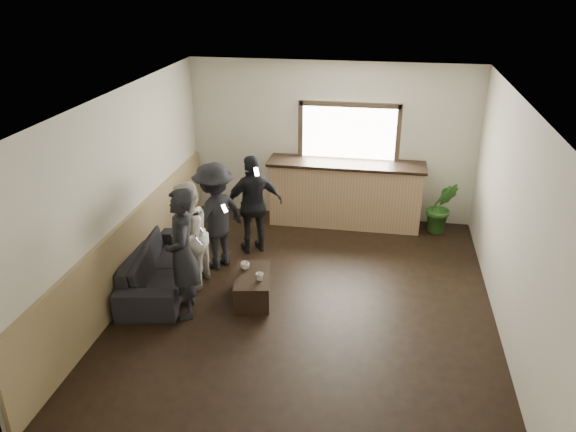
% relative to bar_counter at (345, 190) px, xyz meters
% --- Properties ---
extents(ground, '(5.00, 6.00, 0.01)m').
position_rel_bar_counter_xyz_m(ground, '(-0.30, -2.70, -0.64)').
color(ground, black).
extents(room_shell, '(5.01, 6.01, 2.80)m').
position_rel_bar_counter_xyz_m(room_shell, '(-1.04, -2.70, 0.83)').
color(room_shell, silver).
rests_on(room_shell, ground).
extents(bar_counter, '(2.70, 0.68, 2.13)m').
position_rel_bar_counter_xyz_m(bar_counter, '(0.00, 0.00, 0.00)').
color(bar_counter, '#A47F59').
rests_on(bar_counter, ground).
extents(sofa, '(1.15, 2.17, 0.60)m').
position_rel_bar_counter_xyz_m(sofa, '(-2.45, -2.59, -0.34)').
color(sofa, black).
rests_on(sofa, ground).
extents(coffee_table, '(0.62, 0.92, 0.38)m').
position_rel_bar_counter_xyz_m(coffee_table, '(-1.04, -2.73, -0.45)').
color(coffee_table, black).
rests_on(coffee_table, ground).
extents(cup_a, '(0.18, 0.18, 0.10)m').
position_rel_bar_counter_xyz_m(cup_a, '(-1.18, -2.59, -0.22)').
color(cup_a, silver).
rests_on(cup_a, coffee_table).
extents(cup_b, '(0.14, 0.14, 0.10)m').
position_rel_bar_counter_xyz_m(cup_b, '(-0.91, -2.85, -0.22)').
color(cup_b, silver).
rests_on(cup_b, coffee_table).
extents(potted_plant, '(0.55, 0.46, 0.93)m').
position_rel_bar_counter_xyz_m(potted_plant, '(1.65, -0.08, -0.18)').
color(potted_plant, '#2D6623').
rests_on(potted_plant, ground).
extents(person_a, '(0.62, 0.75, 1.76)m').
position_rel_bar_counter_xyz_m(person_a, '(-1.83, -3.21, 0.24)').
color(person_a, black).
rests_on(person_a, ground).
extents(person_b, '(0.64, 0.80, 1.57)m').
position_rel_bar_counter_xyz_m(person_b, '(-2.00, -2.55, 0.15)').
color(person_b, beige).
rests_on(person_b, ground).
extents(person_c, '(1.08, 1.23, 1.65)m').
position_rel_bar_counter_xyz_m(person_c, '(-1.80, -1.89, 0.18)').
color(person_c, black).
rests_on(person_c, ground).
extents(person_d, '(1.01, 0.80, 1.60)m').
position_rel_bar_counter_xyz_m(person_d, '(-1.35, -1.31, 0.16)').
color(person_d, black).
rests_on(person_d, ground).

